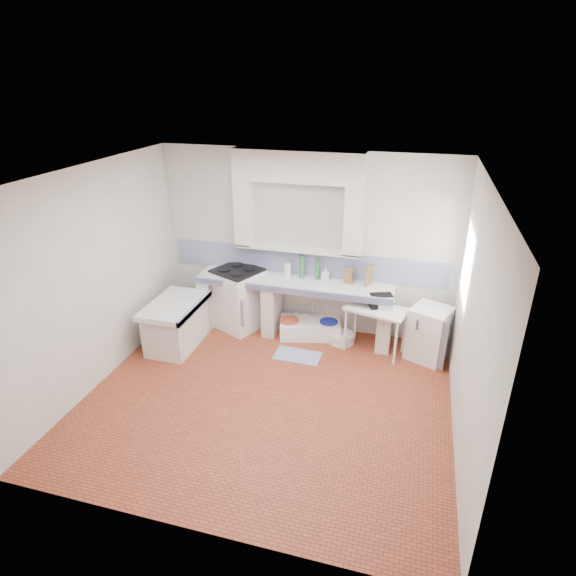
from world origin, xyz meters
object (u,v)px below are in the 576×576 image
(stove, at_px, (239,299))
(side_table, at_px, (375,330))
(sink, at_px, (310,329))
(fridge, at_px, (429,333))

(stove, xyz_separation_m, side_table, (2.19, -0.21, -0.12))
(stove, xyz_separation_m, sink, (1.18, 0.00, -0.37))
(stove, relative_size, side_table, 1.12)
(sink, bearing_deg, side_table, -26.25)
(stove, height_order, sink, stove)
(fridge, bearing_deg, stove, -160.48)
(sink, relative_size, fridge, 1.18)
(sink, distance_m, fridge, 1.80)
(sink, xyz_separation_m, side_table, (1.01, -0.22, 0.25))
(side_table, relative_size, fridge, 1.09)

